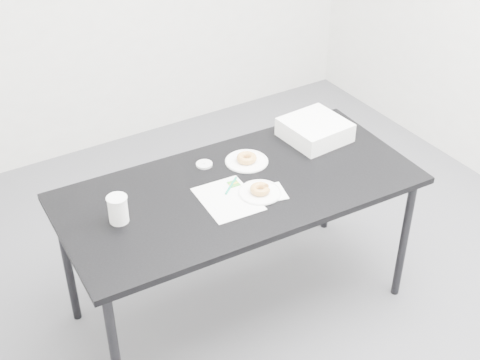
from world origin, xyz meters
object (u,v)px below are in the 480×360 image
plate_far (247,161)px  donut_far (247,158)px  scorecard (228,199)px  plate_near (260,192)px  table (239,196)px  donut_near (260,189)px  bakery_box (315,130)px  coffee_cup (118,209)px  pen (231,185)px

plate_far → donut_far: 0.02m
scorecard → plate_near: 0.16m
plate_near → plate_far: (0.09, 0.26, -0.00)m
donut_far → table: bearing=-131.1°
donut_near → donut_far: 0.27m
plate_near → bakery_box: bakery_box is taller
donut_near → coffee_cup: 0.65m
plate_near → donut_far: donut_far is taller
pen → plate_far: (0.18, 0.14, -0.00)m
donut_near → bakery_box: 0.58m
plate_near → coffee_cup: bearing=167.1°
donut_near → pen: bearing=127.1°
donut_far → bakery_box: size_ratio=0.34×
plate_near → pen: bearing=127.1°
donut_near → coffee_cup: coffee_cup is taller
scorecard → plate_far: size_ratio=1.43×
donut_near → table: bearing=116.6°
table → plate_near: 0.13m
donut_far → plate_far: bearing=0.0°
pen → coffee_cup: bearing=137.6°
table → donut_near: bearing=-61.2°
table → pen: size_ratio=12.16×
coffee_cup → bakery_box: 1.15m
plate_far → plate_near: bearing=-108.7°
donut_near → plate_far: donut_near is taller
bakery_box → coffee_cup: bearing=-177.5°
donut_far → coffee_cup: bearing=-171.0°
plate_far → table: bearing=-131.1°
pen → plate_far: pen is taller
plate_far → bakery_box: size_ratio=0.72×
coffee_cup → bakery_box: size_ratio=0.43×
pen → plate_near: (0.09, -0.12, -0.00)m
coffee_cup → plate_near: bearing=-12.9°
donut_far → coffee_cup: (-0.72, -0.11, 0.04)m
bakery_box → scorecard: bearing=-164.4°
scorecard → plate_near: size_ratio=1.51×
table → scorecard: size_ratio=5.65×
scorecard → pen: (0.06, 0.08, 0.01)m
table → bakery_box: (0.56, 0.17, 0.11)m
donut_near → coffee_cup: bearing=167.1°
plate_near → donut_near: bearing=180.0°
scorecard → donut_near: 0.16m
scorecard → bakery_box: (0.66, 0.23, 0.05)m
pen → donut_far: 0.23m
plate_far → coffee_cup: coffee_cup is taller
pen → coffee_cup: size_ratio=1.10×
plate_near → donut_far: 0.27m
table → plate_far: plate_far is taller
table → bakery_box: bakery_box is taller
table → pen: (-0.04, 0.01, 0.07)m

